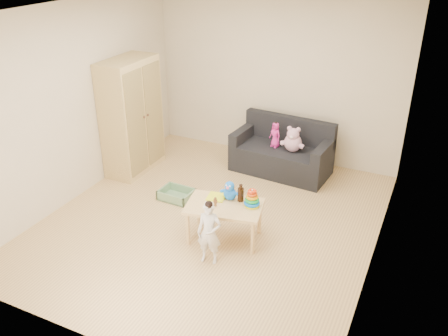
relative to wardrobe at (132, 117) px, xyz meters
The scene contains 13 objects.
room 1.98m from the wardrobe, 25.21° to the right, with size 4.50×4.50×4.50m.
wardrobe is the anchor object (origin of this frame).
sofa 2.35m from the wardrobe, 22.48° to the left, with size 1.46×0.73×0.41m, color black.
play_table 2.43m from the wardrobe, 28.44° to the right, with size 0.89×0.56×0.47m, color #EDB982.
storage_bin 1.43m from the wardrobe, 27.28° to the right, with size 0.45×0.34×0.14m, color gray, non-canonical shape.
toddler 2.68m from the wardrobe, 37.10° to the right, with size 0.27×0.18×0.74m, color silver.
pink_bear 2.43m from the wardrobe, 19.70° to the left, with size 0.28×0.24×0.33m, color #DEA3C2, non-canonical shape.
doll 2.17m from the wardrobe, 23.16° to the left, with size 0.19×0.13×0.38m, color #EA2BA1.
ring_stacker 2.58m from the wardrobe, 22.92° to the right, with size 0.19×0.19×0.22m.
brown_bottle 2.41m from the wardrobe, 23.35° to the right, with size 0.08×0.08×0.22m.
blue_plush 2.29m from the wardrobe, 25.06° to the right, with size 0.20×0.16×0.24m, color #1C78FF, non-canonical shape.
wooden_figure 2.33m from the wardrobe, 30.87° to the right, with size 0.05×0.04×0.12m, color brown, non-canonical shape.
yellow_book 2.18m from the wardrobe, 27.78° to the right, with size 0.21×0.21×0.02m, color #EFFF1A.
Camera 1 is at (2.35, -4.61, 3.34)m, focal length 38.00 mm.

